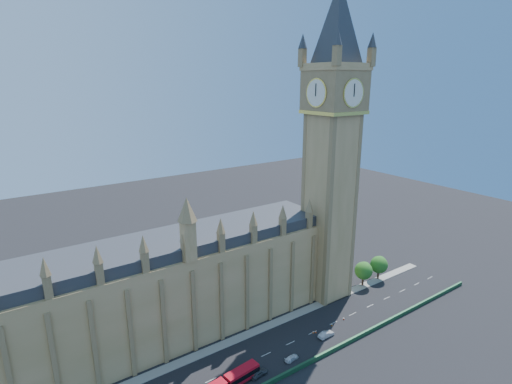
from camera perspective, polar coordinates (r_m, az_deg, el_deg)
ground at (r=107.94m, az=-0.40°, el=-22.92°), size 400.00×400.00×0.00m
palace_westminster at (r=108.52m, az=-18.77°, el=-14.77°), size 120.00×20.00×28.00m
elizabeth_tower at (r=120.45m, az=10.93°, el=9.28°), size 20.59×20.59×105.00m
bridge_parapet at (r=101.96m, az=2.76°, el=-25.22°), size 160.00×0.60×1.20m
kerb_north at (r=114.26m, az=-3.27°, el=-20.42°), size 160.00×3.00×0.16m
tree_east_near at (r=141.90m, az=15.15°, el=-10.71°), size 6.00×6.00×8.50m
tree_east_far at (r=147.64m, az=17.20°, el=-9.80°), size 6.00×6.00×8.50m
car_grey at (r=103.25m, az=0.39°, el=-24.44°), size 4.80×2.28×1.59m
car_silver at (r=116.61m, az=9.99°, el=-19.39°), size 4.88×1.79×1.60m
car_white at (r=108.06m, az=5.12°, el=-22.55°), size 4.16×2.06×1.16m
cone_a at (r=117.99m, az=8.54°, el=-19.12°), size 0.46×0.46×0.72m
cone_b at (r=121.44m, az=10.79°, el=-18.14°), size 0.43×0.43×0.66m
cone_c at (r=124.71m, az=12.42°, el=-17.23°), size 0.54×0.54×0.72m
cone_d at (r=117.77m, az=8.17°, el=-19.19°), size 0.45×0.45×0.68m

